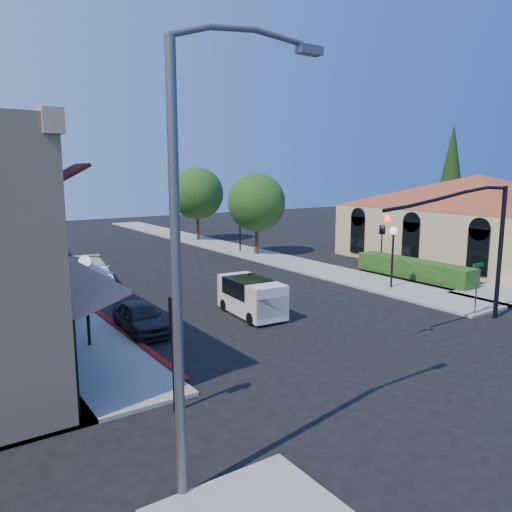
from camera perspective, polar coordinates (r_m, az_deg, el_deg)
ground at (r=18.35m, az=16.83°, el=-11.95°), size 120.00×120.00×0.00m
sidewalk_left at (r=38.39m, az=-26.72°, el=-1.24°), size 3.50×50.00×0.12m
sidewalk_right at (r=44.11m, az=-3.65°, el=1.07°), size 3.50×50.00×0.12m
curb_red_strip at (r=20.75m, az=-14.17°, el=-9.28°), size 0.25×10.00×0.06m
mission_building at (r=41.86m, az=23.86°, el=4.89°), size 30.12×30.12×6.40m
hedge at (r=32.55m, az=17.51°, el=-2.55°), size 1.40×8.00×1.10m
conifer_far at (r=50.35m, az=21.41°, el=8.69°), size 3.20×3.20×11.00m
street_tree_a at (r=39.51m, az=0.08°, el=6.12°), size 4.56×4.56×6.48m
street_tree_b at (r=48.06m, az=-6.72°, el=7.10°), size 4.94×4.94×7.02m
signal_mast_arm at (r=22.92m, az=23.66°, el=2.48°), size 8.01×0.39×6.00m
secondary_signal at (r=13.83m, az=-9.27°, el=-8.64°), size 0.28×0.42×3.32m
cobra_streetlight at (r=9.67m, az=-7.31°, el=1.50°), size 3.60×0.25×9.31m
street_name_sign at (r=25.04m, az=23.94°, el=-2.54°), size 0.80×0.06×2.50m
lamppost_left_near at (r=19.58m, az=-18.89°, el=-2.34°), size 0.44×0.44×3.57m
lamppost_left_far at (r=33.14m, az=-25.45°, el=1.97°), size 0.44×0.44×3.57m
lamppost_right_near at (r=29.02m, az=15.40°, el=1.60°), size 0.44×0.44×3.57m
lamppost_right_far at (r=41.12m, az=-1.84°, el=4.22°), size 0.44×0.44×3.57m
white_van at (r=23.12m, az=-0.48°, el=-4.48°), size 1.95×3.95×1.70m
parked_car_a at (r=21.40m, az=-13.10°, el=-6.84°), size 1.71×3.87×1.29m
parked_car_b at (r=30.73m, az=-17.62°, el=-2.23°), size 1.29×3.33×1.08m
parked_car_c at (r=32.30m, az=-18.13°, el=-1.49°), size 2.41×4.70×1.31m
parked_car_d at (r=43.53m, az=-22.48°, el=0.95°), size 2.43×4.46×1.19m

